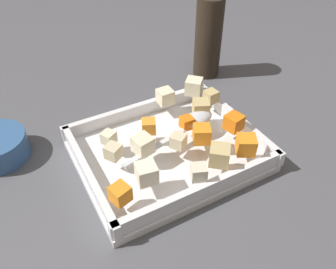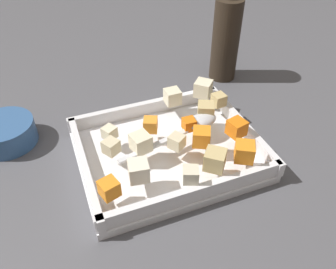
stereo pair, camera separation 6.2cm
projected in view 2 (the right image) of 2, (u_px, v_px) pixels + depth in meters
name	position (u px, v px, depth m)	size (l,w,h in m)	color
ground_plane	(167.00, 158.00, 0.65)	(4.00, 4.00, 0.00)	#4C4C51
baking_dish	(168.00, 151.00, 0.65)	(0.32, 0.26, 0.04)	silver
carrot_chunk_near_right	(189.00, 124.00, 0.64)	(0.02, 0.02, 0.02)	orange
carrot_chunk_back_center	(237.00, 128.00, 0.63)	(0.03, 0.03, 0.03)	orange
carrot_chunk_rim_edge	(150.00, 125.00, 0.64)	(0.03, 0.03, 0.03)	orange
carrot_chunk_center	(244.00, 152.00, 0.58)	(0.03, 0.03, 0.03)	orange
carrot_chunk_far_right	(109.00, 188.00, 0.52)	(0.03, 0.03, 0.03)	orange
carrot_chunk_mid_left	(201.00, 137.00, 0.61)	(0.03, 0.03, 0.03)	orange
potato_chunk_front_center	(141.00, 143.00, 0.59)	(0.03, 0.03, 0.03)	beige
potato_chunk_under_handle	(215.00, 160.00, 0.56)	(0.03, 0.03, 0.03)	tan
potato_chunk_corner_sw	(219.00, 100.00, 0.70)	(0.02, 0.02, 0.02)	tan
potato_chunk_corner_ne	(111.00, 147.00, 0.59)	(0.02, 0.02, 0.02)	beige
potato_chunk_corner_se	(173.00, 97.00, 0.70)	(0.03, 0.03, 0.03)	beige
potato_chunk_heap_side	(177.00, 142.00, 0.60)	(0.02, 0.02, 0.02)	beige
potato_chunk_near_left	(206.00, 111.00, 0.66)	(0.03, 0.03, 0.03)	tan
potato_chunk_mid_right	(203.00, 89.00, 0.72)	(0.03, 0.03, 0.03)	beige
potato_chunk_far_left	(109.00, 133.00, 0.62)	(0.02, 0.02, 0.02)	beige
parsnip_chunk_near_spoon	(139.00, 171.00, 0.54)	(0.03, 0.03, 0.03)	silver
parsnip_chunk_heap_top	(193.00, 174.00, 0.54)	(0.02, 0.02, 0.02)	beige
serving_spoon	(196.00, 124.00, 0.64)	(0.21, 0.07, 0.02)	silver
pepper_mill	(226.00, 40.00, 0.82)	(0.07, 0.07, 0.22)	#2D2319
small_prep_bowl	(6.00, 133.00, 0.67)	(0.11, 0.11, 0.05)	#33598C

